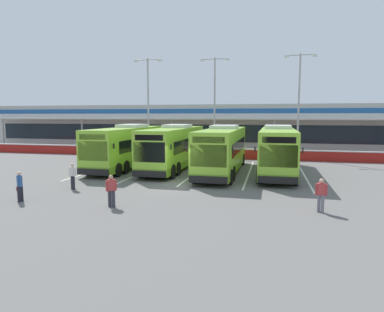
# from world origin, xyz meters

# --- Properties ---
(ground_plane) EXTENTS (200.00, 200.00, 0.00)m
(ground_plane) POSITION_xyz_m (0.00, 0.00, 0.00)
(ground_plane) COLOR #605E5B
(terminal_building) EXTENTS (70.00, 13.00, 6.00)m
(terminal_building) POSITION_xyz_m (-0.00, 26.91, 3.01)
(terminal_building) COLOR silver
(terminal_building) RESTS_ON ground
(red_barrier_wall) EXTENTS (60.00, 0.40, 1.10)m
(red_barrier_wall) POSITION_xyz_m (0.00, 14.50, 0.56)
(red_barrier_wall) COLOR maroon
(red_barrier_wall) RESTS_ON ground
(coach_bus_leftmost) EXTENTS (2.99, 12.17, 3.78)m
(coach_bus_leftmost) POSITION_xyz_m (-6.43, 6.66, 1.79)
(coach_bus_leftmost) COLOR #8CC633
(coach_bus_leftmost) RESTS_ON ground
(coach_bus_left_centre) EXTENTS (2.99, 12.17, 3.78)m
(coach_bus_left_centre) POSITION_xyz_m (-2.25, 6.82, 1.79)
(coach_bus_left_centre) COLOR #8CC633
(coach_bus_left_centre) RESTS_ON ground
(coach_bus_centre) EXTENTS (2.99, 12.17, 3.78)m
(coach_bus_centre) POSITION_xyz_m (2.09, 5.65, 1.79)
(coach_bus_centre) COLOR #8CC633
(coach_bus_centre) RESTS_ON ground
(coach_bus_right_centre) EXTENTS (2.99, 12.17, 3.78)m
(coach_bus_right_centre) POSITION_xyz_m (6.35, 6.52, 1.79)
(coach_bus_right_centre) COLOR #8CC633
(coach_bus_right_centre) RESTS_ON ground
(bay_stripe_far_west) EXTENTS (0.14, 13.00, 0.01)m
(bay_stripe_far_west) POSITION_xyz_m (-8.40, 6.00, 0.00)
(bay_stripe_far_west) COLOR silver
(bay_stripe_far_west) RESTS_ON ground
(bay_stripe_west) EXTENTS (0.14, 13.00, 0.01)m
(bay_stripe_west) POSITION_xyz_m (-4.20, 6.00, 0.00)
(bay_stripe_west) COLOR silver
(bay_stripe_west) RESTS_ON ground
(bay_stripe_mid_west) EXTENTS (0.14, 13.00, 0.01)m
(bay_stripe_mid_west) POSITION_xyz_m (0.00, 6.00, 0.00)
(bay_stripe_mid_west) COLOR silver
(bay_stripe_mid_west) RESTS_ON ground
(bay_stripe_centre) EXTENTS (0.14, 13.00, 0.01)m
(bay_stripe_centre) POSITION_xyz_m (4.20, 6.00, 0.00)
(bay_stripe_centre) COLOR silver
(bay_stripe_centre) RESTS_ON ground
(bay_stripe_mid_east) EXTENTS (0.14, 13.00, 0.01)m
(bay_stripe_mid_east) POSITION_xyz_m (8.40, 6.00, 0.00)
(bay_stripe_mid_east) COLOR silver
(bay_stripe_mid_east) RESTS_ON ground
(pedestrian_with_handbag) EXTENTS (0.59, 0.55, 1.62)m
(pedestrian_with_handbag) POSITION_xyz_m (-7.13, -5.86, 0.86)
(pedestrian_with_handbag) COLOR black
(pedestrian_with_handbag) RESTS_ON ground
(pedestrian_in_dark_coat) EXTENTS (0.54, 0.33, 1.62)m
(pedestrian_in_dark_coat) POSITION_xyz_m (8.16, -4.41, 0.87)
(pedestrian_in_dark_coat) COLOR slate
(pedestrian_in_dark_coat) RESTS_ON ground
(pedestrian_child) EXTENTS (0.47, 0.41, 1.62)m
(pedestrian_child) POSITION_xyz_m (-1.87, -5.79, 0.87)
(pedestrian_child) COLOR #33333D
(pedestrian_child) RESTS_ON ground
(pedestrian_near_bin) EXTENTS (0.54, 0.37, 1.62)m
(pedestrian_near_bin) POSITION_xyz_m (-6.11, -2.55, 0.87)
(pedestrian_near_bin) COLOR black
(pedestrian_near_bin) RESTS_ON ground
(lamp_post_west) EXTENTS (3.24, 0.28, 11.00)m
(lamp_post_west) POSITION_xyz_m (-7.99, 16.00, 6.29)
(lamp_post_west) COLOR #9E9EA3
(lamp_post_west) RESTS_ON ground
(lamp_post_centre) EXTENTS (3.24, 0.28, 11.00)m
(lamp_post_centre) POSITION_xyz_m (-0.48, 17.26, 6.29)
(lamp_post_centre) COLOR #9E9EA3
(lamp_post_centre) RESTS_ON ground
(lamp_post_east) EXTENTS (3.24, 0.28, 11.00)m
(lamp_post_east) POSITION_xyz_m (8.63, 16.80, 6.29)
(lamp_post_east) COLOR #9E9EA3
(lamp_post_east) RESTS_ON ground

